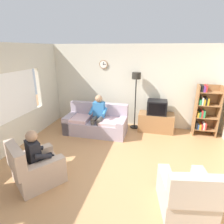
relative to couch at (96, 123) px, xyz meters
The scene contains 12 objects.
ground_plane 1.96m from the couch, 58.51° to the right, with size 12.00×12.00×0.00m, color #B27F51.
back_wall_assembly 1.76m from the couch, 44.93° to the left, with size 6.20×0.17×2.70m.
left_wall_assembly 2.66m from the couch, 138.76° to the right, with size 0.12×5.80×2.70m.
couch is the anchor object (origin of this frame).
tv_stand 1.92m from the couch, 18.16° to the left, with size 1.10×0.56×0.59m.
tv 1.98m from the couch, 17.46° to the left, with size 0.60×0.49×0.44m.
bookshelf 3.34m from the couch, 11.67° to the left, with size 0.68×0.36×1.57m.
floor_lamp 1.75m from the couch, 31.75° to the left, with size 0.28×0.28×1.85m.
armchair_near_window 2.54m from the couch, 99.90° to the right, with size 1.17×1.18×0.90m.
armchair_near_bookshelf 3.48m from the couch, 46.89° to the right, with size 0.94×1.01×0.90m.
person_on_couch 0.41m from the couch, 46.30° to the right, with size 0.51×0.54×1.24m.
person_in_left_armchair 2.48m from the couch, 98.98° to the right, with size 0.62×0.64×1.12m.
Camera 1 is at (0.77, -3.58, 2.58)m, focal length 30.21 mm.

